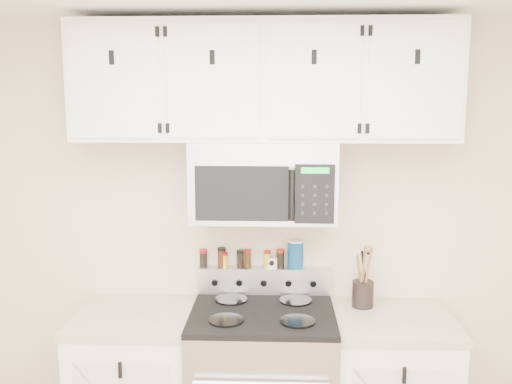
% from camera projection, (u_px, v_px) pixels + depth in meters
% --- Properties ---
extents(back_wall, '(3.50, 0.01, 2.50)m').
position_uv_depth(back_wall, '(264.00, 241.00, 3.29)').
color(back_wall, beige).
rests_on(back_wall, floor).
extents(microwave, '(0.76, 0.44, 0.42)m').
position_uv_depth(microwave, '(264.00, 180.00, 3.04)').
color(microwave, '#9E9EA3').
rests_on(microwave, back_wall).
extents(upper_cabinets, '(2.00, 0.35, 0.62)m').
position_uv_depth(upper_cabinets, '(264.00, 81.00, 2.98)').
color(upper_cabinets, white).
rests_on(upper_cabinets, back_wall).
extents(utensil_crock, '(0.12, 0.12, 0.34)m').
position_uv_depth(utensil_crock, '(363.00, 292.00, 3.15)').
color(utensil_crock, black).
rests_on(utensil_crock, base_cabinet_right).
extents(kitchen_timer, '(0.06, 0.06, 0.06)m').
position_uv_depth(kitchen_timer, '(272.00, 263.00, 3.27)').
color(kitchen_timer, white).
rests_on(kitchen_timer, range).
extents(salt_canister, '(0.09, 0.09, 0.17)m').
position_uv_depth(salt_canister, '(295.00, 254.00, 3.25)').
color(salt_canister, navy).
rests_on(salt_canister, range).
extents(spice_jar_0, '(0.04, 0.04, 0.10)m').
position_uv_depth(spice_jar_0, '(203.00, 258.00, 3.28)').
color(spice_jar_0, black).
rests_on(spice_jar_0, range).
extents(spice_jar_1, '(0.05, 0.05, 0.12)m').
position_uv_depth(spice_jar_1, '(222.00, 257.00, 3.28)').
color(spice_jar_1, '#3B1B0E').
rests_on(spice_jar_1, range).
extents(spice_jar_2, '(0.04, 0.04, 0.09)m').
position_uv_depth(spice_jar_2, '(224.00, 260.00, 3.28)').
color(spice_jar_2, yellow).
rests_on(spice_jar_2, range).
extents(spice_jar_3, '(0.04, 0.04, 0.10)m').
position_uv_depth(spice_jar_3, '(240.00, 259.00, 3.27)').
color(spice_jar_3, black).
rests_on(spice_jar_3, range).
extents(spice_jar_4, '(0.04, 0.04, 0.11)m').
position_uv_depth(spice_jar_4, '(248.00, 259.00, 3.27)').
color(spice_jar_4, '#3E250F').
rests_on(spice_jar_4, range).
extents(spice_jar_5, '(0.04, 0.04, 0.10)m').
position_uv_depth(spice_jar_5, '(267.00, 259.00, 3.27)').
color(spice_jar_5, yellow).
rests_on(spice_jar_5, range).
extents(spice_jar_6, '(0.05, 0.05, 0.11)m').
position_uv_depth(spice_jar_6, '(280.00, 259.00, 3.26)').
color(spice_jar_6, black).
rests_on(spice_jar_6, range).
extents(spice_jar_7, '(0.04, 0.04, 0.11)m').
position_uv_depth(spice_jar_7, '(294.00, 259.00, 3.26)').
color(spice_jar_7, '#3A260E').
rests_on(spice_jar_7, range).
extents(spice_jar_8, '(0.04, 0.04, 0.10)m').
position_uv_depth(spice_jar_8, '(299.00, 259.00, 3.26)').
color(spice_jar_8, '#C48317').
rests_on(spice_jar_8, range).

